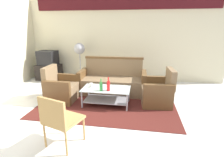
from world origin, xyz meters
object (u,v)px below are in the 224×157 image
(couch, at_px, (113,82))
(armchair_right, at_px, (158,92))
(cup, at_px, (91,85))
(pedestal_fan, at_px, (80,51))
(wicker_chair, at_px, (59,118))
(bottle_red, at_px, (108,86))
(television, at_px, (48,58))
(bottle_green, at_px, (101,86))
(armchair_left, at_px, (61,89))
(coffee_table, at_px, (106,94))
(tv_stand, at_px, (49,72))

(couch, bearing_deg, armchair_right, 153.60)
(cup, xyz_separation_m, pedestal_fan, (-0.87, 1.76, 0.55))
(cup, xyz_separation_m, wicker_chair, (-0.02, -1.65, 0.03))
(armchair_right, xyz_separation_m, pedestal_fan, (-2.42, 1.53, 0.73))
(bottle_red, height_order, pedestal_fan, pedestal_fan)
(bottle_red, xyz_separation_m, television, (-2.44, 1.88, 0.23))
(couch, height_order, bottle_red, couch)
(bottle_green, relative_size, pedestal_fan, 0.22)
(television, bearing_deg, cup, 145.35)
(bottle_red, distance_m, wicker_chair, 1.55)
(armchair_left, relative_size, television, 1.32)
(armchair_left, bearing_deg, bottle_green, 75.97)
(armchair_right, relative_size, coffee_table, 0.77)
(bottle_green, distance_m, wicker_chair, 1.48)
(armchair_left, relative_size, tv_stand, 1.06)
(couch, relative_size, television, 2.82)
(cup, bearing_deg, television, 139.37)
(armchair_left, bearing_deg, pedestal_fan, -177.39)
(couch, xyz_separation_m, tv_stand, (-2.38, 0.93, -0.06))
(armchair_left, xyz_separation_m, television, (-1.20, 1.63, 0.47))
(television, bearing_deg, wicker_chair, 126.41)
(tv_stand, bearing_deg, wicker_chair, -59.55)
(cup, distance_m, wicker_chair, 1.65)
(armchair_right, distance_m, wicker_chair, 2.46)
(bottle_red, height_order, cup, bottle_red)
(couch, distance_m, armchair_right, 1.29)
(armchair_left, bearing_deg, wicker_chair, 24.29)
(armchair_right, bearing_deg, television, 63.16)
(bottle_red, bearing_deg, cup, 158.80)
(couch, xyz_separation_m, television, (-2.38, 0.93, 0.44))
(bottle_red, distance_m, television, 3.09)
(couch, height_order, pedestal_fan, pedestal_fan)
(coffee_table, height_order, bottle_red, bottle_red)
(tv_stand, relative_size, television, 1.25)
(armchair_right, relative_size, wicker_chair, 1.01)
(armchair_right, xyz_separation_m, coffee_table, (-1.19, -0.26, -0.02))
(coffee_table, bearing_deg, couch, 88.45)
(cup, bearing_deg, pedestal_fan, 116.34)
(bottle_green, bearing_deg, armchair_left, 165.89)
(cup, bearing_deg, coffee_table, -4.72)
(pedestal_fan, bearing_deg, bottle_red, -55.77)
(pedestal_fan, bearing_deg, couch, -37.85)
(armchair_right, relative_size, tv_stand, 1.06)
(bottle_green, xyz_separation_m, tv_stand, (-2.28, 1.90, -0.25))
(bottle_green, height_order, wicker_chair, wicker_chair)
(television, height_order, pedestal_fan, pedestal_fan)
(coffee_table, height_order, wicker_chair, wicker_chair)
(coffee_table, height_order, bottle_green, bottle_green)
(tv_stand, bearing_deg, couch, -21.26)
(television, bearing_deg, coffee_table, 149.53)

